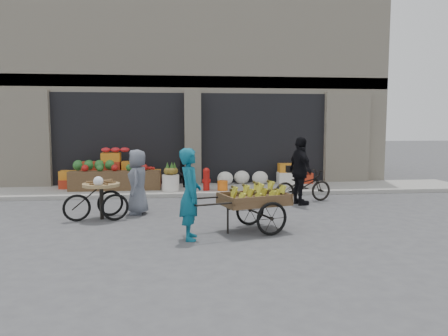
{
  "coord_description": "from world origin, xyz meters",
  "views": [
    {
      "loc": [
        -0.67,
        -9.83,
        2.23
      ],
      "look_at": [
        0.58,
        0.84,
        1.1
      ],
      "focal_mm": 35.0,
      "sensor_mm": 36.0,
      "label": 1
    }
  ],
  "objects": [
    {
      "name": "vendor_woman",
      "position": [
        -0.35,
        -1.64,
        0.87
      ],
      "size": [
        0.44,
        0.65,
        1.75
      ],
      "primitive_type": "imported",
      "rotation": [
        0.0,
        0.0,
        1.54
      ],
      "color": "#0E5871",
      "rests_on": "ground"
    },
    {
      "name": "orange_bucket",
      "position": [
        0.85,
        3.5,
        0.27
      ],
      "size": [
        0.32,
        0.32,
        0.3
      ],
      "primitive_type": "cylinder",
      "color": "orange",
      "rests_on": "sidewalk"
    },
    {
      "name": "bicycle",
      "position": [
        2.94,
        1.94,
        0.45
      ],
      "size": [
        1.8,
        0.92,
        0.9
      ],
      "primitive_type": "imported",
      "rotation": [
        0.0,
        0.0,
        1.77
      ],
      "color": "black",
      "rests_on": "ground"
    },
    {
      "name": "ground",
      "position": [
        0.0,
        0.0,
        0.0
      ],
      "size": [
        80.0,
        80.0,
        0.0
      ],
      "primitive_type": "plane",
      "color": "#424244",
      "rests_on": "ground"
    },
    {
      "name": "sidewalk",
      "position": [
        0.0,
        4.1,
        0.06
      ],
      "size": [
        18.0,
        2.2,
        0.12
      ],
      "primitive_type": "cube",
      "color": "gray",
      "rests_on": "ground"
    },
    {
      "name": "building",
      "position": [
        0.0,
        8.03,
        3.37
      ],
      "size": [
        14.0,
        6.45,
        7.0
      ],
      "color": "beige",
      "rests_on": "ground"
    },
    {
      "name": "fruit_display",
      "position": [
        -2.48,
        4.38,
        0.67
      ],
      "size": [
        3.1,
        1.12,
        1.24
      ],
      "color": "#B43019",
      "rests_on": "sidewalk"
    },
    {
      "name": "pineapple_bin",
      "position": [
        -0.75,
        3.6,
        0.37
      ],
      "size": [
        0.52,
        0.52,
        0.5
      ],
      "primitive_type": "cylinder",
      "color": "silver",
      "rests_on": "sidewalk"
    },
    {
      "name": "vendor_grey",
      "position": [
        -1.53,
        0.82,
        0.79
      ],
      "size": [
        0.52,
        0.78,
        1.58
      ],
      "primitive_type": "imported",
      "rotation": [
        0.0,
        0.0,
        -1.6
      ],
      "color": "slate",
      "rests_on": "ground"
    },
    {
      "name": "right_bay_goods",
      "position": [
        2.61,
        4.7,
        0.41
      ],
      "size": [
        3.35,
        0.6,
        0.7
      ],
      "color": "silver",
      "rests_on": "sidewalk"
    },
    {
      "name": "banana_cart",
      "position": [
        0.92,
        -1.16,
        0.69
      ],
      "size": [
        2.43,
        1.5,
        0.95
      ],
      "rotation": [
        0.0,
        0.0,
        0.29
      ],
      "color": "brown",
      "rests_on": "ground"
    },
    {
      "name": "seated_person",
      "position": [
        -0.35,
        4.2,
        0.58
      ],
      "size": [
        0.51,
        0.43,
        0.93
      ],
      "primitive_type": "imported",
      "rotation": [
        0.0,
        0.0,
        0.17
      ],
      "color": "black",
      "rests_on": "sidewalk"
    },
    {
      "name": "fire_hydrant",
      "position": [
        0.35,
        3.55,
        0.5
      ],
      "size": [
        0.22,
        0.22,
        0.71
      ],
      "color": "#A5140F",
      "rests_on": "sidewalk"
    },
    {
      "name": "cyclist",
      "position": [
        2.74,
        1.54,
        0.92
      ],
      "size": [
        0.65,
        1.15,
        1.84
      ],
      "primitive_type": "imported",
      "rotation": [
        0.0,
        0.0,
        1.77
      ],
      "color": "black",
      "rests_on": "ground"
    },
    {
      "name": "tricycle_cart",
      "position": [
        -2.32,
        0.33,
        0.57
      ],
      "size": [
        1.45,
        1.07,
        0.95
      ],
      "rotation": [
        0.0,
        0.0,
        0.33
      ],
      "color": "#9E7F51",
      "rests_on": "ground"
    }
  ]
}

